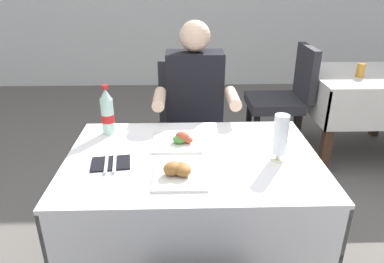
{
  "coord_description": "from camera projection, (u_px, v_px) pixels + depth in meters",
  "views": [
    {
      "loc": [
        -0.15,
        -1.28,
        1.52
      ],
      "look_at": [
        -0.1,
        0.28,
        0.82
      ],
      "focal_mm": 33.39,
      "sensor_mm": 36.0,
      "label": 1
    }
  ],
  "objects": [
    {
      "name": "main_dining_table",
      "position": [
        193.0,
        187.0,
        1.73
      ],
      "size": [
        1.17,
        0.8,
        0.74
      ],
      "color": "white",
      "rests_on": "ground"
    },
    {
      "name": "chair_far_diner_seat",
      "position": [
        189.0,
        125.0,
        2.46
      ],
      "size": [
        0.44,
        0.5,
        0.97
      ],
      "color": "#2D2D33",
      "rests_on": "ground"
    },
    {
      "name": "seated_diner_far",
      "position": [
        195.0,
        109.0,
        2.29
      ],
      "size": [
        0.5,
        0.46,
        1.26
      ],
      "color": "#282D42",
      "rests_on": "ground"
    },
    {
      "name": "plate_near_camera",
      "position": [
        179.0,
        172.0,
        1.48
      ],
      "size": [
        0.22,
        0.22,
        0.07
      ],
      "color": "white",
      "rests_on": "main_dining_table"
    },
    {
      "name": "plate_far_diner",
      "position": [
        179.0,
        140.0,
        1.77
      ],
      "size": [
        0.24,
        0.24,
        0.07
      ],
      "color": "white",
      "rests_on": "main_dining_table"
    },
    {
      "name": "beer_glass_left",
      "position": [
        280.0,
        138.0,
        1.58
      ],
      "size": [
        0.07,
        0.07,
        0.22
      ],
      "color": "white",
      "rests_on": "main_dining_table"
    },
    {
      "name": "cola_bottle_primary",
      "position": [
        107.0,
        113.0,
        1.84
      ],
      "size": [
        0.07,
        0.07,
        0.26
      ],
      "color": "silver",
      "rests_on": "main_dining_table"
    },
    {
      "name": "napkin_cutlery_set",
      "position": [
        111.0,
        163.0,
        1.59
      ],
      "size": [
        0.19,
        0.19,
        0.01
      ],
      "color": "black",
      "rests_on": "main_dining_table"
    },
    {
      "name": "background_dining_table",
      "position": [
        361.0,
        94.0,
        3.07
      ],
      "size": [
        0.92,
        0.85,
        0.74
      ],
      "color": "white",
      "rests_on": "ground"
    },
    {
      "name": "background_chair_left",
      "position": [
        285.0,
        95.0,
        3.05
      ],
      "size": [
        0.5,
        0.44,
        0.97
      ],
      "color": "#2D2D33",
      "rests_on": "ground"
    },
    {
      "name": "background_table_tumbler",
      "position": [
        361.0,
        70.0,
        2.88
      ],
      "size": [
        0.06,
        0.06,
        0.11
      ],
      "primitive_type": "cylinder",
      "color": "#C68928",
      "rests_on": "background_dining_table"
    }
  ]
}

